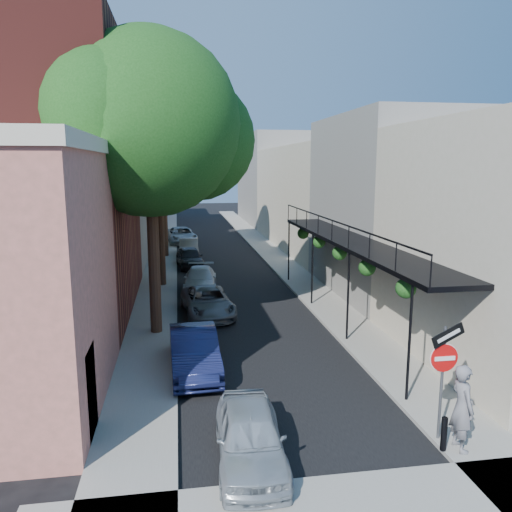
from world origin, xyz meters
name	(u,v)px	position (x,y,z in m)	size (l,w,h in m)	color
ground	(322,481)	(0.00, 0.00, 0.00)	(160.00, 160.00, 0.00)	black
road_surface	(215,249)	(0.00, 30.00, 0.01)	(6.00, 64.00, 0.01)	black
sidewalk_left	(164,250)	(-4.00, 30.00, 0.06)	(2.00, 64.00, 0.12)	gray
sidewalk_right	(264,247)	(4.00, 30.00, 0.06)	(2.00, 64.00, 0.12)	gray
sidewalk_cross	(337,510)	(0.00, -1.00, 0.06)	(12.00, 2.00, 0.12)	gray
buildings_left	(87,188)	(-9.30, 28.76, 4.94)	(10.10, 59.10, 12.00)	#DE7E71
buildings_right	(327,193)	(8.99, 29.49, 4.42)	(9.80, 55.00, 10.00)	beige
sign_post	(444,363)	(3.16, 0.97, 2.04)	(0.89, 0.17, 2.99)	#595B60
bollard	(444,434)	(3.00, 0.50, 0.52)	(0.14, 0.14, 0.80)	black
oak_near	(161,129)	(-3.37, 10.26, 7.88)	(7.48, 6.80, 11.42)	#372116
oak_mid	(165,156)	(-3.42, 18.23, 7.06)	(6.60, 6.00, 10.20)	#372116
oak_far	(168,141)	(-3.35, 27.27, 8.26)	(7.70, 7.00, 11.90)	#372116
parked_car_a	(250,436)	(-1.40, 0.89, 0.63)	(1.49, 3.71, 1.27)	#9AA4AB
parked_car_b	(194,351)	(-2.46, 6.11, 0.69)	(1.47, 4.21, 1.39)	#151B43
parked_car_c	(208,302)	(-1.66, 12.24, 0.61)	(2.01, 4.37, 1.21)	slate
parked_car_d	(200,279)	(-1.76, 16.78, 0.60)	(1.68, 4.13, 1.20)	silver
parked_car_e	(190,257)	(-2.15, 23.05, 0.66)	(1.55, 3.85, 1.31)	black
parked_car_f	(189,248)	(-2.13, 27.21, 0.64)	(1.35, 3.86, 1.27)	gray
parked_car_g	(181,236)	(-2.60, 33.29, 0.69)	(2.30, 4.99, 1.39)	gray
pedestrian	(462,407)	(3.40, 0.50, 1.13)	(0.74, 0.49, 2.03)	slate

